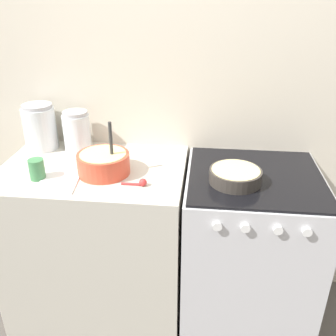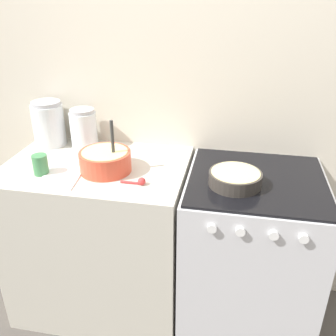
{
  "view_description": "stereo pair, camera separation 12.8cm",
  "coord_description": "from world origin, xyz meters",
  "px_view_note": "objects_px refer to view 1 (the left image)",
  "views": [
    {
      "loc": [
        0.1,
        -1.31,
        1.74
      ],
      "look_at": [
        -0.07,
        0.25,
        0.96
      ],
      "focal_mm": 40.0,
      "sensor_mm": 36.0,
      "label": 1
    },
    {
      "loc": [
        0.23,
        -1.29,
        1.74
      ],
      "look_at": [
        -0.07,
        0.25,
        0.96
      ],
      "focal_mm": 40.0,
      "sensor_mm": 36.0,
      "label": 2
    }
  ],
  "objects_px": {
    "storage_jar_left": "(40,130)",
    "tin_can": "(37,169)",
    "stove": "(247,251)",
    "storage_jar_middle": "(77,134)",
    "mixing_bowl": "(104,162)",
    "baking_pan": "(235,176)"
  },
  "relations": [
    {
      "from": "storage_jar_left",
      "to": "storage_jar_middle",
      "type": "height_order",
      "value": "storage_jar_left"
    },
    {
      "from": "storage_jar_left",
      "to": "storage_jar_middle",
      "type": "distance_m",
      "value": 0.21
    },
    {
      "from": "stove",
      "to": "tin_can",
      "type": "xyz_separation_m",
      "value": [
        -1.02,
        -0.15,
        0.5
      ]
    },
    {
      "from": "stove",
      "to": "baking_pan",
      "type": "height_order",
      "value": "baking_pan"
    },
    {
      "from": "storage_jar_left",
      "to": "tin_can",
      "type": "height_order",
      "value": "storage_jar_left"
    },
    {
      "from": "baking_pan",
      "to": "mixing_bowl",
      "type": "bearing_deg",
      "value": 177.51
    },
    {
      "from": "stove",
      "to": "storage_jar_left",
      "type": "bearing_deg",
      "value": 169.56
    },
    {
      "from": "storage_jar_left",
      "to": "tin_can",
      "type": "bearing_deg",
      "value": -70.35
    },
    {
      "from": "mixing_bowl",
      "to": "storage_jar_left",
      "type": "bearing_deg",
      "value": 147.74
    },
    {
      "from": "baking_pan",
      "to": "storage_jar_middle",
      "type": "height_order",
      "value": "storage_jar_middle"
    },
    {
      "from": "mixing_bowl",
      "to": "tin_can",
      "type": "bearing_deg",
      "value": -162.72
    },
    {
      "from": "stove",
      "to": "tin_can",
      "type": "bearing_deg",
      "value": -171.88
    },
    {
      "from": "baking_pan",
      "to": "storage_jar_middle",
      "type": "xyz_separation_m",
      "value": [
        -0.84,
        0.29,
        0.06
      ]
    },
    {
      "from": "stove",
      "to": "tin_can",
      "type": "height_order",
      "value": "tin_can"
    },
    {
      "from": "storage_jar_middle",
      "to": "baking_pan",
      "type": "bearing_deg",
      "value": -19.25
    },
    {
      "from": "mixing_bowl",
      "to": "baking_pan",
      "type": "xyz_separation_m",
      "value": [
        0.63,
        -0.03,
        -0.02
      ]
    },
    {
      "from": "mixing_bowl",
      "to": "storage_jar_left",
      "type": "relative_size",
      "value": 1.05
    },
    {
      "from": "storage_jar_left",
      "to": "mixing_bowl",
      "type": "bearing_deg",
      "value": -32.26
    },
    {
      "from": "mixing_bowl",
      "to": "baking_pan",
      "type": "relative_size",
      "value": 1.09
    },
    {
      "from": "stove",
      "to": "baking_pan",
      "type": "bearing_deg",
      "value": -141.82
    },
    {
      "from": "stove",
      "to": "tin_can",
      "type": "relative_size",
      "value": 9.22
    },
    {
      "from": "tin_can",
      "to": "baking_pan",
      "type": "bearing_deg",
      "value": 4.01
    }
  ]
}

